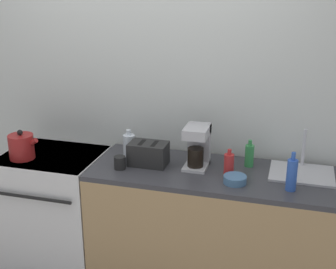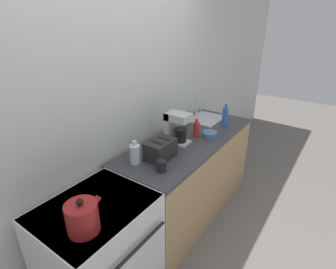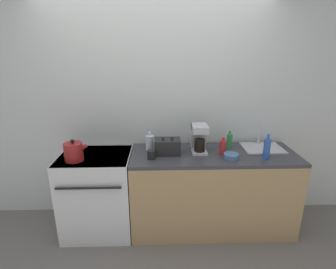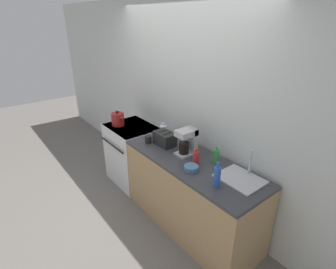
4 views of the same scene
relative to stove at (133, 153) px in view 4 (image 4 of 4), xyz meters
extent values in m
plane|color=slate|center=(0.63, -0.30, -0.46)|extent=(12.00, 12.00, 0.00)
cube|color=silver|center=(0.63, 0.40, 0.84)|extent=(8.00, 0.05, 2.60)
cube|color=silver|center=(0.00, 0.00, -0.01)|extent=(0.74, 0.60, 0.90)
cube|color=black|center=(0.00, 0.00, 0.43)|extent=(0.72, 0.59, 0.02)
cylinder|color=black|center=(-0.17, -0.13, 0.43)|extent=(0.19, 0.19, 0.01)
cylinder|color=black|center=(0.17, -0.13, 0.43)|extent=(0.19, 0.19, 0.01)
cylinder|color=black|center=(-0.17, 0.13, 0.43)|extent=(0.19, 0.19, 0.01)
cylinder|color=black|center=(0.17, 0.13, 0.43)|extent=(0.19, 0.19, 0.01)
cylinder|color=black|center=(0.00, -0.33, 0.24)|extent=(0.63, 0.02, 0.02)
cube|color=tan|center=(1.26, 0.02, -0.03)|extent=(1.76, 0.65, 0.87)
cube|color=#38383D|center=(1.26, 0.02, 0.42)|extent=(1.76, 0.65, 0.04)
cylinder|color=maroon|center=(-0.17, -0.12, 0.53)|extent=(0.18, 0.18, 0.18)
sphere|color=black|center=(-0.17, -0.12, 0.64)|extent=(0.04, 0.04, 0.04)
cylinder|color=maroon|center=(-0.08, -0.12, 0.57)|extent=(0.10, 0.04, 0.09)
cube|color=black|center=(0.76, 0.02, 0.52)|extent=(0.27, 0.18, 0.16)
cube|color=black|center=(0.71, 0.02, 0.60)|extent=(0.03, 0.12, 0.01)
cube|color=black|center=(0.81, 0.02, 0.60)|extent=(0.03, 0.12, 0.01)
cube|color=#B7B7BC|center=(1.10, 0.07, 0.45)|extent=(0.16, 0.23, 0.02)
cube|color=#B7B7BC|center=(1.10, 0.15, 0.59)|extent=(0.16, 0.06, 0.30)
cube|color=#B7B7BC|center=(1.10, 0.07, 0.70)|extent=(0.16, 0.23, 0.07)
cylinder|color=black|center=(1.10, 0.04, 0.53)|extent=(0.11, 0.11, 0.13)
cube|color=#B7B7BC|center=(1.82, 0.14, 0.45)|extent=(0.43, 0.35, 0.01)
cylinder|color=silver|center=(1.82, 0.27, 0.58)|extent=(0.02, 0.02, 0.28)
cylinder|color=#2D56B7|center=(1.75, -0.13, 0.54)|extent=(0.07, 0.07, 0.20)
cylinder|color=#2D56B7|center=(1.75, -0.13, 0.67)|extent=(0.03, 0.03, 0.05)
cylinder|color=silver|center=(0.57, 0.15, 0.52)|extent=(0.09, 0.09, 0.16)
cylinder|color=silver|center=(0.57, 0.15, 0.62)|extent=(0.04, 0.04, 0.04)
cylinder|color=#338C47|center=(1.46, 0.18, 0.52)|extent=(0.06, 0.06, 0.16)
cylinder|color=#338C47|center=(1.46, 0.18, 0.62)|extent=(0.03, 0.03, 0.04)
cylinder|color=#B72828|center=(1.34, 0.00, 0.51)|extent=(0.07, 0.07, 0.15)
cylinder|color=#B72828|center=(1.34, 0.00, 0.60)|extent=(0.03, 0.03, 0.04)
cylinder|color=black|center=(0.59, -0.11, 0.48)|extent=(0.08, 0.08, 0.09)
cylinder|color=teal|center=(1.40, -0.12, 0.46)|extent=(0.15, 0.15, 0.05)
camera|label=1|loc=(1.73, -2.91, 1.76)|focal=50.00mm
camera|label=2|loc=(-0.83, -1.17, 1.56)|focal=28.00mm
camera|label=3|loc=(0.69, -2.54, 1.50)|focal=28.00mm
camera|label=4|loc=(3.07, -1.73, 1.88)|focal=28.00mm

